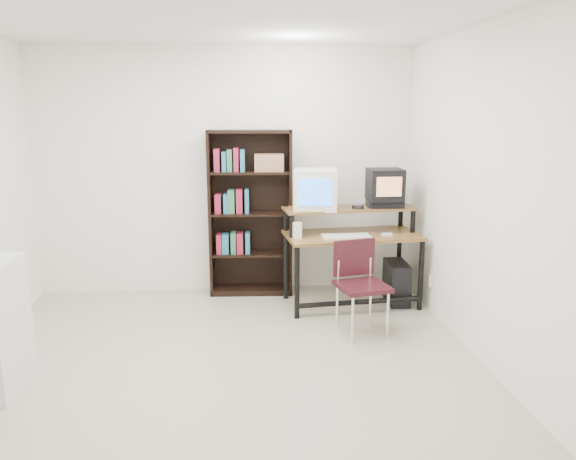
{
  "coord_description": "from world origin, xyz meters",
  "views": [
    {
      "loc": [
        0.1,
        -4.02,
        1.96
      ],
      "look_at": [
        0.58,
        1.1,
        0.85
      ],
      "focal_mm": 35.0,
      "sensor_mm": 36.0,
      "label": 1
    }
  ],
  "objects": [
    {
      "name": "front_wall",
      "position": [
        0.0,
        -2.0,
        1.3
      ],
      "size": [
        4.0,
        0.01,
        2.6
      ],
      "primitive_type": "cube",
      "color": "white",
      "rests_on": "floor"
    },
    {
      "name": "desk_speaker",
      "position": [
        0.68,
        1.23,
        0.8
      ],
      "size": [
        0.09,
        0.08,
        0.17
      ],
      "primitive_type": "cube",
      "rotation": [
        0.0,
        0.0,
        0.1
      ],
      "color": "white",
      "rests_on": "computer_desk"
    },
    {
      "name": "back_wall",
      "position": [
        0.0,
        2.0,
        1.3
      ],
      "size": [
        4.0,
        0.01,
        2.6
      ],
      "primitive_type": "cube",
      "color": "white",
      "rests_on": "floor"
    },
    {
      "name": "computer_desk",
      "position": [
        1.25,
        1.39,
        0.7
      ],
      "size": [
        1.38,
        0.78,
        0.98
      ],
      "rotation": [
        0.0,
        0.0,
        0.09
      ],
      "color": "brown",
      "rests_on": "floor"
    },
    {
      "name": "ceiling",
      "position": [
        0.0,
        0.0,
        2.6
      ],
      "size": [
        4.0,
        4.0,
        0.01
      ],
      "primitive_type": "cube",
      "color": "white",
      "rests_on": "back_wall"
    },
    {
      "name": "bookshelf",
      "position": [
        0.25,
        1.86,
        0.9
      ],
      "size": [
        0.89,
        0.34,
        1.75
      ],
      "rotation": [
        0.0,
        0.0,
        -0.06
      ],
      "color": "black",
      "rests_on": "floor"
    },
    {
      "name": "wall_outlet",
      "position": [
        1.99,
        1.15,
        0.3
      ],
      "size": [
        0.02,
        0.08,
        0.12
      ],
      "primitive_type": "cube",
      "color": "beige",
      "rests_on": "right_wall"
    },
    {
      "name": "right_wall",
      "position": [
        2.0,
        0.0,
        1.3
      ],
      "size": [
        0.01,
        4.0,
        2.6
      ],
      "primitive_type": "cube",
      "color": "white",
      "rests_on": "floor"
    },
    {
      "name": "floor",
      "position": [
        0.0,
        0.0,
        -0.01
      ],
      "size": [
        4.0,
        4.0,
        0.01
      ],
      "primitive_type": "cube",
      "color": "beige",
      "rests_on": "ground"
    },
    {
      "name": "crt_tv",
      "position": [
        1.6,
        1.5,
        1.21
      ],
      "size": [
        0.34,
        0.34,
        0.32
      ],
      "rotation": [
        0.0,
        0.0,
        -0.01
      ],
      "color": "black",
      "rests_on": "vcr"
    },
    {
      "name": "mousepad",
      "position": [
        1.59,
        1.28,
        0.72
      ],
      "size": [
        0.24,
        0.21,
        0.01
      ],
      "primitive_type": "cube",
      "rotation": [
        0.0,
        0.0,
        -0.15
      ],
      "color": "black",
      "rests_on": "computer_desk"
    },
    {
      "name": "crt_monitor",
      "position": [
        0.89,
        1.49,
        1.17
      ],
      "size": [
        0.47,
        0.48,
        0.4
      ],
      "rotation": [
        0.0,
        0.0,
        -0.14
      ],
      "color": "white",
      "rests_on": "computer_desk"
    },
    {
      "name": "vcr",
      "position": [
        1.61,
        1.51,
        1.01
      ],
      "size": [
        0.38,
        0.29,
        0.08
      ],
      "primitive_type": "cube",
      "rotation": [
        0.0,
        0.0,
        -0.09
      ],
      "color": "black",
      "rests_on": "computer_desk"
    },
    {
      "name": "pc_tower",
      "position": [
        1.73,
        1.39,
        0.21
      ],
      "size": [
        0.22,
        0.46,
        0.42
      ],
      "primitive_type": "cube",
      "rotation": [
        0.0,
        0.0,
        -0.05
      ],
      "color": "black",
      "rests_on": "floor"
    },
    {
      "name": "keyboard",
      "position": [
        1.16,
        1.22,
        0.74
      ],
      "size": [
        0.47,
        0.21,
        0.03
      ],
      "primitive_type": "cube",
      "rotation": [
        0.0,
        0.0,
        0.0
      ],
      "color": "white",
      "rests_on": "computer_desk"
    },
    {
      "name": "cd_spindle",
      "position": [
        1.31,
        1.43,
        0.99
      ],
      "size": [
        0.13,
        0.13,
        0.05
      ],
      "primitive_type": "cylinder",
      "rotation": [
        0.0,
        0.0,
        -0.08
      ],
      "color": "#26262B",
      "rests_on": "computer_desk"
    },
    {
      "name": "mouse",
      "position": [
        1.57,
        1.25,
        0.74
      ],
      "size": [
        0.1,
        0.06,
        0.03
      ],
      "primitive_type": "cube",
      "rotation": [
        0.0,
        0.0,
        0.01
      ],
      "color": "white",
      "rests_on": "mousepad"
    },
    {
      "name": "school_chair",
      "position": [
        1.17,
        0.65,
        0.5
      ],
      "size": [
        0.49,
        0.49,
        0.82
      ],
      "rotation": [
        0.0,
        0.0,
        0.22
      ],
      "color": "#330E14",
      "rests_on": "floor"
    }
  ]
}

